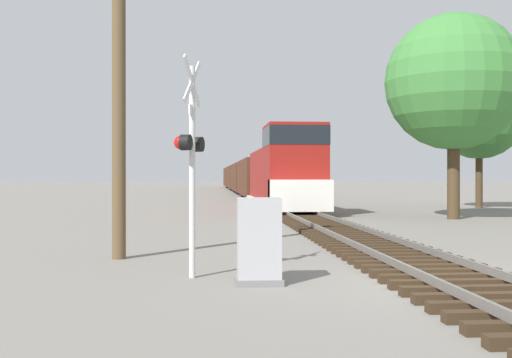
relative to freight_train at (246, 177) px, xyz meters
name	(u,v)px	position (x,y,z in m)	size (l,w,h in m)	color
ground_plane	(455,285)	(0.00, -58.78, -1.88)	(400.00, 400.00, 0.00)	slate
rail_track_bed	(455,278)	(0.00, -58.78, -1.74)	(2.60, 160.00, 0.31)	#382819
freight_train	(246,177)	(0.00, 0.00, 0.00)	(2.99, 86.18, 4.60)	maroon
crossing_signal_near	(191,152)	(-4.76, -57.58, 0.57)	(0.58, 1.00, 4.26)	silver
relay_cabinet	(259,242)	(-3.50, -58.40, -1.10)	(0.85, 0.61, 1.57)	slate
utility_pole	(119,64)	(-6.54, -54.77, 2.76)	(1.80, 0.32, 9.06)	brown
tree_far_right	(454,82)	(6.86, -42.53, 4.41)	(6.26, 6.26, 9.44)	#473521
tree_mid_background	(479,114)	(12.54, -33.03, 4.00)	(5.66, 5.66, 8.72)	#473521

